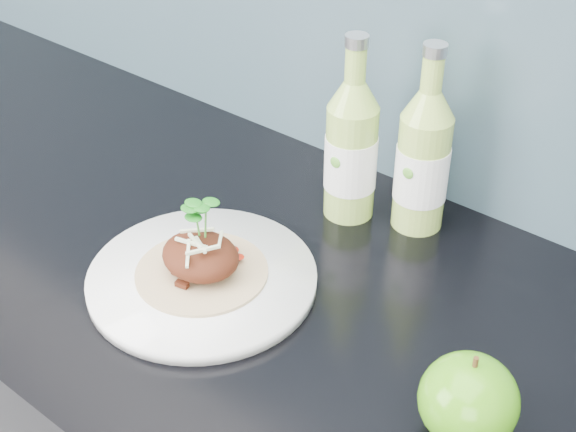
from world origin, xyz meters
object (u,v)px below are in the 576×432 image
(cider_bottle_left, at_px, (351,150))
(cider_bottle_right, at_px, (423,161))
(green_apple, at_px, (468,400))
(dinner_plate, at_px, (202,279))

(cider_bottle_left, height_order, cider_bottle_right, same)
(green_apple, distance_m, cider_bottle_left, 0.38)
(cider_bottle_left, bearing_deg, cider_bottle_right, 42.39)
(cider_bottle_right, bearing_deg, green_apple, -53.86)
(dinner_plate, relative_size, green_apple, 3.30)
(green_apple, bearing_deg, cider_bottle_left, 142.38)
(dinner_plate, relative_size, cider_bottle_left, 1.40)
(dinner_plate, relative_size, cider_bottle_right, 1.40)
(green_apple, xyz_separation_m, cider_bottle_right, (-0.22, 0.27, 0.05))
(dinner_plate, xyz_separation_m, cider_bottle_right, (0.13, 0.26, 0.09))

